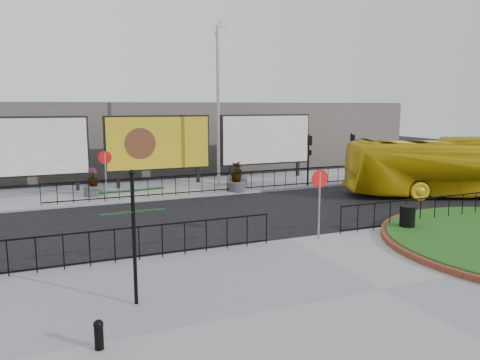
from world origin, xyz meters
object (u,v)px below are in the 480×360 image
litter_bin (407,219)px  lamp_post (218,105)px  bollard (99,333)px  planter_a (93,186)px  bus (453,167)px  planter_b (236,180)px  planter_c (238,178)px  fingerpost_sign (134,224)px  billboard_mid (159,143)px

litter_bin → lamp_post: bearing=104.1°
bollard → planter_a: (1.57, 16.24, 0.20)m
bollard → bus: bearing=25.9°
planter_b → bus: bearing=-27.7°
bollard → planter_a: bearing=84.5°
bus → planter_c: bearing=77.1°
bollard → planter_b: 17.17m
planter_a → fingerpost_sign: bearing=-92.0°
planter_b → planter_c: 1.78m
planter_b → lamp_post: bearing=105.4°
litter_bin → planter_c: planter_c is taller
billboard_mid → fingerpost_sign: billboard_mid is taller
bus → planter_b: 11.54m
fingerpost_sign → planter_b: bearing=57.7°
litter_bin → planter_a: (-9.96, 11.94, 0.03)m
bus → planter_c: 11.76m
fingerpost_sign → planter_b: 15.12m
litter_bin → planter_c: size_ratio=0.68×
planter_c → billboard_mid: bearing=154.9°
lamp_post → litter_bin: (2.99, -11.94, -4.21)m
fingerpost_sign → planter_b: (7.92, 12.81, -1.33)m
planter_c → fingerpost_sign: bearing=-121.1°
bus → planter_c: (-9.43, 6.95, -0.97)m
litter_bin → planter_b: size_ratio=0.62×
fingerpost_sign → planter_a: 14.49m
billboard_mid → bollard: bearing=-106.9°
lamp_post → planter_b: 4.42m
billboard_mid → lamp_post: lamp_post is taller
lamp_post → litter_bin: lamp_post is taller
fingerpost_sign → litter_bin: bearing=12.6°
fingerpost_sign → bus: bearing=21.8°
bollard → litter_bin: size_ratio=0.61×
planter_a → planter_b: (7.41, -1.60, 0.09)m
bus → planter_c: size_ratio=7.67×
billboard_mid → bus: size_ratio=0.56×
bus → planter_a: 18.94m
planter_a → planter_b: planter_b is taller
billboard_mid → litter_bin: 15.28m
lamp_post → billboard_mid: bearing=146.7°
billboard_mid → litter_bin: bearing=-66.7°
billboard_mid → planter_a: bearing=-153.5°
fingerpost_sign → planter_b: size_ratio=2.02×
bollard → planter_c: bearing=59.1°
lamp_post → fingerpost_sign: size_ratio=2.87×
planter_b → planter_c: bearing=64.5°
fingerpost_sign → litter_bin: size_ratio=3.26×
lamp_post → fingerpost_sign: bearing=-117.4°
planter_b → bollard: bearing=-121.5°
litter_bin → planter_b: planter_b is taller
bollard → litter_bin: bearing=20.4°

